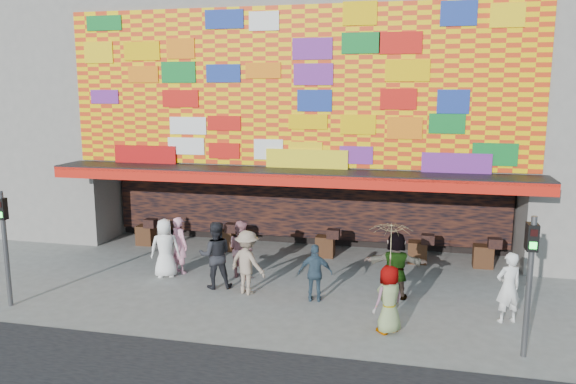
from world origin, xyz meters
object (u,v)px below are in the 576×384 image
Objects in this scene: ped_c at (215,255)px; ped_i at (241,249)px; ped_a at (165,248)px; parasol at (391,242)px; signal_left at (4,236)px; ped_b at (180,245)px; ped_d at (247,262)px; ped_f at (396,265)px; ped_e at (315,273)px; signal_right at (530,271)px; ped_g at (389,299)px; ped_h at (508,287)px.

ped_i is (0.41, 1.03, -0.09)m from ped_c.
parasol is (6.65, -2.46, 1.26)m from ped_a.
ped_b is (3.18, 3.46, -1.00)m from signal_left.
ped_a is 2.90m from ped_d.
ped_a is 0.52m from ped_b.
parasol is (-0.05, -2.22, 1.23)m from ped_f.
ped_c is 2.93m from ped_e.
signal_right is at bearing 139.80° from ped_a.
signal_right is 1.75× the size of ped_i.
parasol is at bearing 3.36° from signal_left.
ped_c is at bearing 162.20° from signal_right.
signal_right reaches higher than ped_i.
ped_f reaches higher than ped_b.
ped_d is 0.96× the size of parasol.
ped_a is 1.01× the size of ped_b.
signal_right is 3.07m from ped_g.
parasol is at bearing 85.06° from ped_f.
ped_c reaches higher than ped_i.
signal_right is (12.40, 0.00, 0.00)m from signal_left.
ped_a is 0.97× the size of ped_f.
ped_b is 1.01× the size of ped_i.
ped_f is (4.93, 0.31, -0.04)m from ped_c.
signal_right is at bearing 68.95° from ped_h.
ped_c is 7.64m from ped_h.
ped_b reaches higher than ped_i.
ped_e is 2.15m from ped_f.
ped_i is at bearing -36.37° from ped_e.
parasol reaches higher than ped_b.
signal_right is 10.00m from ped_a.
signal_right is 4.04m from ped_f.
signal_right is 9.89m from ped_b.
signal_right is 2.89m from parasol.
ped_a is at bearing 45.94° from signal_left.
ped_h is 7.39m from ped_i.
signal_left is at bearing -15.80° from ped_h.
ped_g is (6.39, -2.90, -0.07)m from ped_b.
signal_right is 1.73× the size of ped_b.
ped_g is at bearing 137.21° from ped_a.
ped_f reaches higher than ped_e.
ped_b is 7.13m from parasol.
ped_d reaches higher than ped_a.
signal_left is at bearing 45.96° from ped_d.
ped_d is 1.90m from ped_e.
ped_b is 1.00× the size of ped_h.
ped_d reaches higher than ped_g.
signal_left is 12.47m from ped_h.
ped_h is at bearing 93.04° from signal_right.
ped_b is 9.27m from ped_h.
ped_d is at bearing 21.31° from signal_left.
ped_c is 1.10× the size of ped_h.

